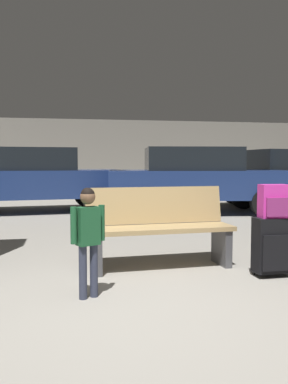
{
  "coord_description": "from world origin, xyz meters",
  "views": [
    {
      "loc": [
        -0.58,
        -3.06,
        1.16
      ],
      "look_at": [
        0.23,
        1.3,
        0.85
      ],
      "focal_mm": 38.8,
      "sensor_mm": 36.0,
      "label": 1
    }
  ],
  "objects": [
    {
      "name": "bench",
      "position": [
        0.42,
        1.41,
        0.44
      ],
      "size": [
        1.63,
        0.63,
        0.89
      ],
      "color": "tan",
      "rests_on": "ground_plane"
    },
    {
      "name": "suitcase",
      "position": [
        1.48,
        0.81,
        0.32
      ],
      "size": [
        0.39,
        0.24,
        0.6
      ],
      "color": "black",
      "rests_on": "ground_plane"
    },
    {
      "name": "parked_car_far",
      "position": [
        -1.35,
        7.08,
        0.81
      ],
      "size": [
        4.25,
        2.11,
        1.51
      ],
      "color": "navy",
      "rests_on": "ground_plane"
    },
    {
      "name": "backpack_bright",
      "position": [
        1.48,
        0.81,
        0.77
      ],
      "size": [
        0.29,
        0.2,
        0.34
      ],
      "color": "#D833A5",
      "rests_on": "suitcase"
    },
    {
      "name": "child",
      "position": [
        -0.41,
        0.47,
        0.59
      ],
      "size": [
        0.3,
        0.18,
        0.95
      ],
      "color": "#33384C",
      "rests_on": "ground_plane"
    },
    {
      "name": "ground_plane",
      "position": [
        0.0,
        4.0,
        -0.05
      ],
      "size": [
        18.0,
        18.0,
        0.1
      ],
      "primitive_type": "cube",
      "color": "gray"
    },
    {
      "name": "garage_back_wall",
      "position": [
        0.0,
        12.86,
        1.4
      ],
      "size": [
        18.0,
        0.12,
        2.8
      ],
      "primitive_type": "cube",
      "color": "gray",
      "rests_on": "ground_plane"
    },
    {
      "name": "parked_car_near",
      "position": [
        2.37,
        6.17,
        0.81
      ],
      "size": [
        4.28,
        2.21,
        1.51
      ],
      "color": "navy",
      "rests_on": "ground_plane"
    }
  ]
}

